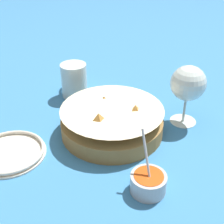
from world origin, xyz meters
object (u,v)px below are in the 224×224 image
(food_basket, at_px, (112,122))
(sauce_cup, at_px, (148,182))
(side_plate, at_px, (10,152))
(beer_mug, at_px, (74,81))
(wine_glass, at_px, (188,85))

(food_basket, distance_m, sauce_cup, 0.22)
(sauce_cup, relative_size, side_plate, 0.76)
(sauce_cup, distance_m, beer_mug, 0.46)
(sauce_cup, relative_size, beer_mug, 1.07)
(wine_glass, height_order, beer_mug, wine_glass)
(food_basket, distance_m, wine_glass, 0.22)
(food_basket, bearing_deg, wine_glass, -93.78)
(food_basket, height_order, wine_glass, wine_glass)
(sauce_cup, relative_size, wine_glass, 0.78)
(wine_glass, relative_size, side_plate, 0.97)
(wine_glass, height_order, side_plate, wine_glass)
(wine_glass, relative_size, beer_mug, 1.37)
(food_basket, bearing_deg, sauce_cup, -179.12)
(food_basket, xyz_separation_m, sauce_cup, (-0.22, -0.00, -0.01))
(beer_mug, xyz_separation_m, side_plate, (-0.24, 0.22, -0.04))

